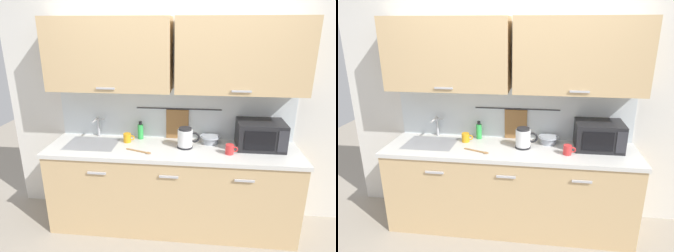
# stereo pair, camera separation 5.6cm
# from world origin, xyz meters

# --- Properties ---
(ground) EXTENTS (8.00, 8.00, 0.00)m
(ground) POSITION_xyz_m (0.00, 0.00, 0.00)
(ground) COLOR #9E9384
(counter_unit) EXTENTS (2.53, 0.64, 0.90)m
(counter_unit) POSITION_xyz_m (-0.01, 0.30, 0.46)
(counter_unit) COLOR tan
(counter_unit) RESTS_ON ground
(back_wall_assembly) EXTENTS (3.70, 0.41, 2.50)m
(back_wall_assembly) POSITION_xyz_m (0.00, 0.53, 1.52)
(back_wall_assembly) COLOR silver
(back_wall_assembly) RESTS_ON ground
(sink_faucet) EXTENTS (0.09, 0.17, 0.22)m
(sink_faucet) POSITION_xyz_m (-0.84, 0.53, 1.04)
(sink_faucet) COLOR #B2B5BA
(sink_faucet) RESTS_ON counter_unit
(microwave) EXTENTS (0.46, 0.35, 0.27)m
(microwave) POSITION_xyz_m (0.87, 0.41, 1.04)
(microwave) COLOR black
(microwave) RESTS_ON counter_unit
(electric_kettle) EXTENTS (0.23, 0.16, 0.21)m
(electric_kettle) POSITION_xyz_m (0.13, 0.33, 1.00)
(electric_kettle) COLOR black
(electric_kettle) RESTS_ON counter_unit
(dish_soap_bottle) EXTENTS (0.06, 0.06, 0.20)m
(dish_soap_bottle) POSITION_xyz_m (-0.36, 0.52, 0.99)
(dish_soap_bottle) COLOR green
(dish_soap_bottle) RESTS_ON counter_unit
(mug_near_sink) EXTENTS (0.12, 0.08, 0.09)m
(mug_near_sink) POSITION_xyz_m (-0.48, 0.41, 0.95)
(mug_near_sink) COLOR orange
(mug_near_sink) RESTS_ON counter_unit
(mixing_bowl) EXTENTS (0.21, 0.21, 0.08)m
(mixing_bowl) POSITION_xyz_m (0.38, 0.48, 0.94)
(mixing_bowl) COLOR #A5ADB7
(mixing_bowl) RESTS_ON counter_unit
(mug_by_kettle) EXTENTS (0.12, 0.08, 0.09)m
(mug_by_kettle) POSITION_xyz_m (0.56, 0.21, 0.95)
(mug_by_kettle) COLOR red
(mug_by_kettle) RESTS_ON counter_unit
(wooden_spoon) EXTENTS (0.27, 0.12, 0.01)m
(wooden_spoon) POSITION_xyz_m (-0.28, 0.16, 0.91)
(wooden_spoon) COLOR #9E7042
(wooden_spoon) RESTS_ON counter_unit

